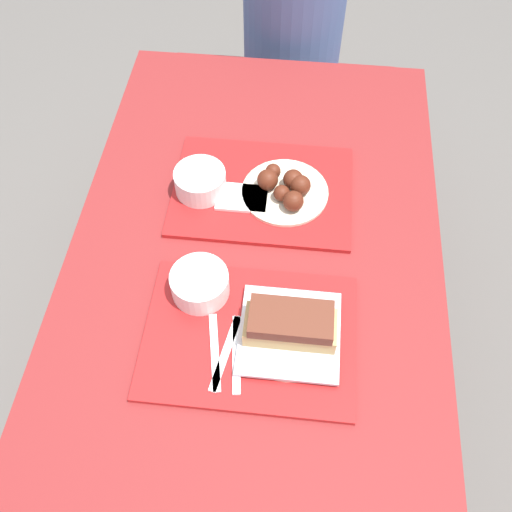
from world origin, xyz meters
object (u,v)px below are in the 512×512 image
tray_near (250,336)px  person_seated_across (294,16)px  brisket_sandwich_plate (290,328)px  bowl_coleslaw_near (200,283)px  tray_far (263,191)px  wings_plate_far (286,188)px  bowl_coleslaw_far (200,180)px

tray_near → person_seated_across: (0.01, 1.14, -0.00)m
tray_near → brisket_sandwich_plate: (0.08, 0.01, 0.04)m
person_seated_across → brisket_sandwich_plate: bearing=-86.6°
tray_near → bowl_coleslaw_near: size_ratio=3.51×
tray_far → wings_plate_far: (0.05, -0.01, 0.03)m
tray_far → bowl_coleslaw_near: bowl_coleslaw_near is taller
bowl_coleslaw_far → wings_plate_far: (0.21, 0.01, -0.01)m
person_seated_across → bowl_coleslaw_near: bearing=-97.1°
bowl_coleslaw_far → brisket_sandwich_plate: bearing=-56.9°
bowl_coleslaw_far → bowl_coleslaw_near: bearing=-81.0°
brisket_sandwich_plate → person_seated_across: (-0.07, 1.13, -0.04)m
bowl_coleslaw_near → bowl_coleslaw_far: 0.29m
wings_plate_far → brisket_sandwich_plate: bearing=-84.4°
bowl_coleslaw_far → person_seated_across: 0.78m
bowl_coleslaw_near → person_seated_across: size_ratio=0.19×
brisket_sandwich_plate → tray_near: bearing=-175.4°
tray_far → brisket_sandwich_plate: brisket_sandwich_plate is taller
brisket_sandwich_plate → wings_plate_far: 0.38m
tray_near → person_seated_across: bearing=89.3°
tray_far → bowl_coleslaw_near: (-0.11, -0.30, 0.04)m
tray_near → wings_plate_far: wings_plate_far is taller
tray_near → bowl_coleslaw_far: size_ratio=3.51×
wings_plate_far → tray_near: bearing=-96.5°
tray_far → bowl_coleslaw_near: bearing=-109.2°
tray_near → bowl_coleslaw_far: bowl_coleslaw_far is taller
tray_far → brisket_sandwich_plate: bearing=-76.7°
tray_far → wings_plate_far: bearing=-8.8°
bowl_coleslaw_near → wings_plate_far: 0.33m
tray_far → person_seated_across: (0.03, 0.74, -0.00)m
wings_plate_far → person_seated_across: person_seated_across is taller
bowl_coleslaw_far → person_seated_across: bearing=77.0°
brisket_sandwich_plate → bowl_coleslaw_far: size_ratio=1.65×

